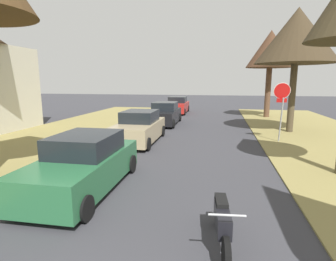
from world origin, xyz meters
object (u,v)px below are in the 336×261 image
Objects in this scene: parked_sedan_red at (177,106)px; street_tree_right_mid_b at (297,36)px; parked_motorcycle at (222,222)px; stop_sign_far at (282,99)px; street_tree_right_far at (271,50)px; parked_sedan_black at (165,114)px; parked_sedan_tan at (139,128)px; parked_sedan_green at (84,165)px.

street_tree_right_mid_b is at bearing -46.69° from parked_sedan_red.
parked_sedan_red is 21.52m from parked_motorcycle.
street_tree_right_mid_b reaches higher than parked_motorcycle.
street_tree_right_mid_b is at bearing 68.12° from stop_sign_far.
street_tree_right_far is 20.36m from parked_motorcycle.
parked_sedan_black reaches higher than parked_motorcycle.
street_tree_right_mid_b is 12.91m from parked_sedan_red.
parked_sedan_black and parked_sedan_red have the same top height.
street_tree_right_mid_b is 1.60× the size of parked_sedan_red.
parked_sedan_red is (-0.05, 12.86, 0.00)m from parked_sedan_tan.
parked_motorcycle is (4.10, -8.25, -0.24)m from parked_sedan_tan.
parked_sedan_tan is 1.00× the size of parked_sedan_black.
parked_motorcycle is at bearing -101.12° from street_tree_right_far.
street_tree_right_far is 9.49m from parked_sedan_red.
street_tree_right_mid_b reaches higher than parked_sedan_tan.
street_tree_right_mid_b is at bearing 52.69° from parked_sedan_green.
parked_sedan_red is (-8.21, 8.71, -4.84)m from street_tree_right_mid_b.
street_tree_right_far reaches higher than parked_sedan_red.
parked_sedan_black is 2.16× the size of parked_motorcycle.
street_tree_right_far reaches higher than parked_sedan_black.
street_tree_right_mid_b is 1.00× the size of street_tree_right_far.
parked_sedan_green is at bearing 152.19° from parked_motorcycle.
parked_sedan_red is (-7.04, 11.63, -1.45)m from stop_sign_far.
street_tree_right_far is 3.45× the size of parked_motorcycle.
parked_motorcycle is (-4.05, -12.41, -5.08)m from street_tree_right_mid_b.
parked_sedan_tan is (-7.91, -11.09, -4.85)m from street_tree_right_far.
street_tree_right_far is at bearing 78.88° from parked_motorcycle.
stop_sign_far is 7.23m from parked_sedan_tan.
parked_sedan_tan is 12.86m from parked_sedan_red.
street_tree_right_mid_b reaches higher than parked_sedan_green.
stop_sign_far is at bearing -34.21° from parked_sedan_black.
street_tree_right_mid_b is (1.17, 2.92, 3.40)m from stop_sign_far.
parked_motorcycle is at bearing -108.09° from street_tree_right_mid_b.
parked_motorcycle is at bearing -74.24° from parked_sedan_black.
street_tree_right_far is 1.60× the size of parked_sedan_black.
stop_sign_far is 0.67× the size of parked_sedan_tan.
parked_sedan_green is (-6.73, -7.45, -1.45)m from stop_sign_far.
parked_sedan_green is 1.00× the size of parked_sedan_tan.
stop_sign_far reaches higher than parked_sedan_green.
stop_sign_far is 0.67× the size of parked_sedan_black.
parked_sedan_black is (-0.14, 12.12, 0.00)m from parked_sedan_green.
street_tree_right_far is at bearing 66.14° from parked_sedan_green.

